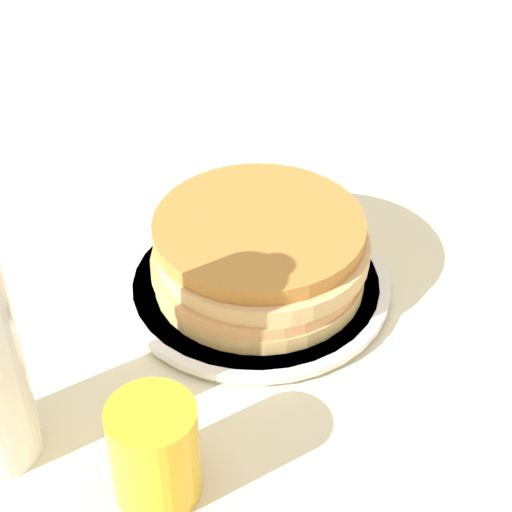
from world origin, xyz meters
TOP-DOWN VIEW (x-y plane):
  - ground_plane at (0.00, 0.00)m, footprint 4.00×4.00m
  - plate at (0.02, -0.02)m, footprint 0.24×0.24m
  - pancake_stack at (0.02, -0.02)m, footprint 0.19×0.19m
  - juice_glass at (-0.14, 0.13)m, footprint 0.06×0.06m

SIDE VIEW (x-z plane):
  - ground_plane at x=0.00m, z-range 0.00..0.00m
  - plate at x=0.02m, z-range 0.00..0.01m
  - juice_glass at x=-0.14m, z-range 0.00..0.08m
  - pancake_stack at x=0.02m, z-range 0.01..0.07m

